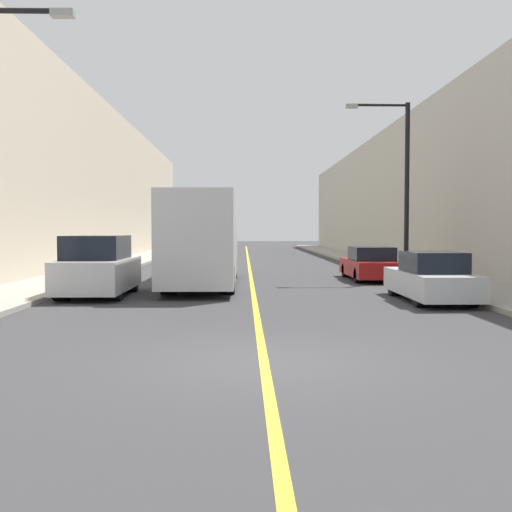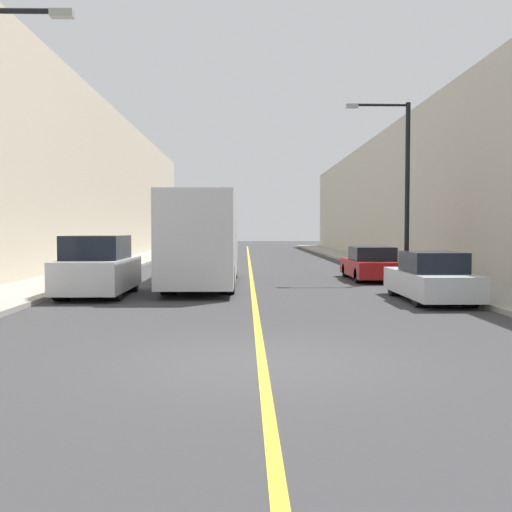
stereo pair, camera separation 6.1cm
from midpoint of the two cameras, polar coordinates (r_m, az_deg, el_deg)
ground_plane at (r=9.97m, az=0.58°, el=-10.09°), size 200.00×200.00×0.00m
sidewalk_left at (r=40.47m, az=-11.82°, el=-0.47°), size 2.88×72.00×0.15m
sidewalk_right at (r=40.59m, az=10.26°, el=-0.45°), size 2.88×72.00×0.15m
building_row_left at (r=41.31m, az=-16.61°, el=6.68°), size 4.00×72.00×10.45m
building_row_right at (r=41.42m, az=15.00°, el=5.67°), size 4.00×72.00×8.98m
road_center_line at (r=39.79m, az=-0.76°, el=-0.57°), size 0.16×72.00×0.01m
bus at (r=23.37m, az=-5.05°, el=1.70°), size 2.47×10.51×3.44m
parked_suv_left at (r=20.17m, az=-14.90°, el=-1.14°), size 2.02×4.46×1.98m
car_right_near at (r=18.85m, az=16.24°, el=-2.11°), size 1.76×4.63×1.51m
car_right_mid at (r=26.17m, az=10.79°, el=-0.83°), size 1.89×4.79×1.44m
street_lamp_right at (r=26.34m, az=13.60°, el=7.29°), size 2.73×0.24×7.38m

